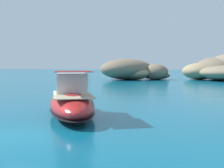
# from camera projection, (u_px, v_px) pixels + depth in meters

# --- Properties ---
(ground_plane) EXTENTS (400.00, 400.00, 0.00)m
(ground_plane) POSITION_uv_depth(u_px,v_px,m) (16.00, 136.00, 14.37)
(ground_plane) COLOR #0C5B7A
(islet_small) EXTENTS (19.27, 17.64, 5.02)m
(islet_small) POSITION_uv_depth(u_px,v_px,m) (133.00, 71.00, 69.27)
(islet_small) COLOR #756651
(islet_small) RESTS_ON ground
(motorboat_red) EXTENTS (7.05, 10.38, 3.15)m
(motorboat_red) POSITION_uv_depth(u_px,v_px,m) (72.00, 101.00, 20.29)
(motorboat_red) COLOR red
(motorboat_red) RESTS_ON ground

